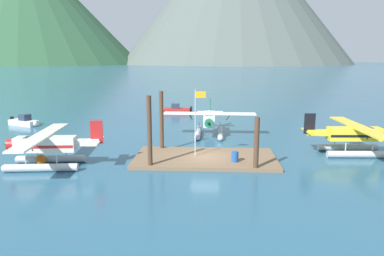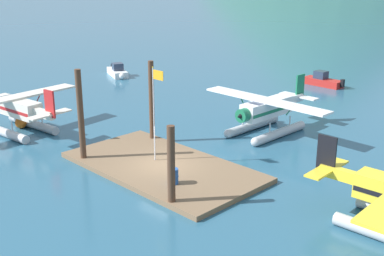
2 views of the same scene
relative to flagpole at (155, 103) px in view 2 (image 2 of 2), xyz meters
The scene contains 12 objects.
ground_plane 4.05m from the flagpole, 13.20° to the right, with size 1200.00×1200.00×0.00m, color #285670.
dock_platform 3.90m from the flagpole, 13.20° to the right, with size 12.35×6.59×0.30m, color brown.
piling_near_left 4.77m from the flagpole, 141.14° to the right, with size 0.38×0.38×5.95m, color #4C3323.
piling_near_right 6.04m from the flagpole, 33.17° to the right, with size 0.40×0.40×4.36m, color #4C3323.
piling_far_left 4.50m from the flagpole, 142.58° to the left, with size 0.38×0.38×5.77m, color #4C3323.
flagpole is the anchor object (origin of this frame).
fuel_drum 4.88m from the flagpole, 26.17° to the right, with size 0.62×0.62×0.88m.
mooring_buoy 13.67m from the flagpole, 169.34° to the right, with size 0.88×0.88×0.88m, color orange.
seaplane_cream_port_aft 12.81m from the flagpole, 166.14° to the right, with size 7.95×10.49×3.84m.
seaplane_white_bow_centre 10.16m from the flagpole, 84.08° to the left, with size 10.41×7.98×3.84m.
boat_red_open_north 27.47m from the flagpole, 99.59° to the left, with size 4.89×1.65×1.50m.
boat_white_open_west 27.87m from the flagpole, 148.24° to the left, with size 4.60×3.02×1.50m.
Camera 2 is at (21.07, -18.44, 11.65)m, focal length 46.24 mm.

